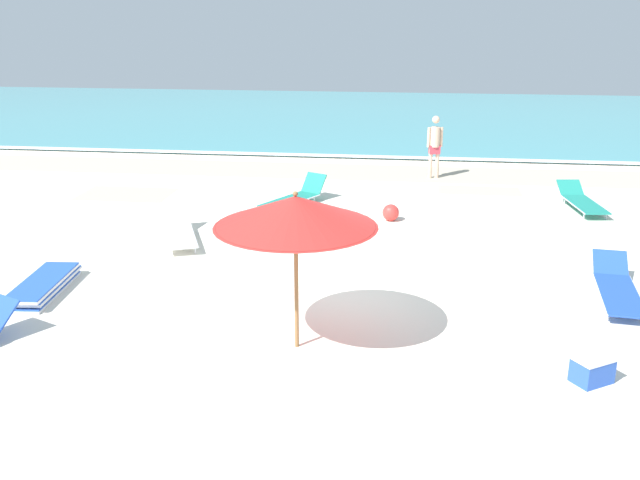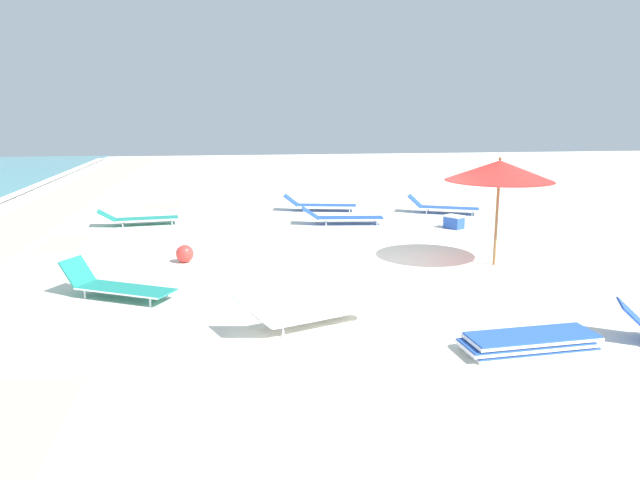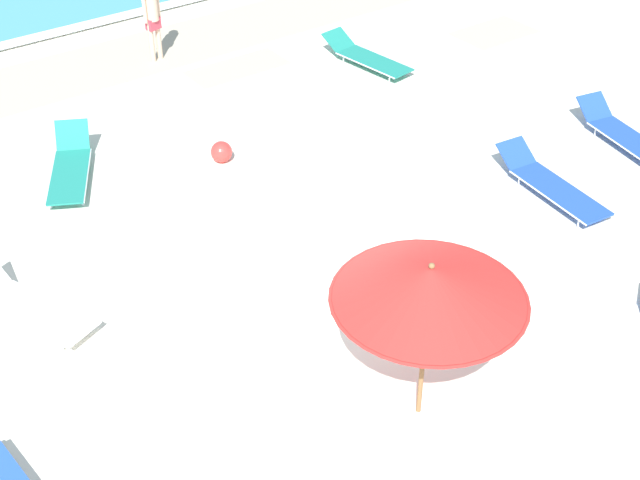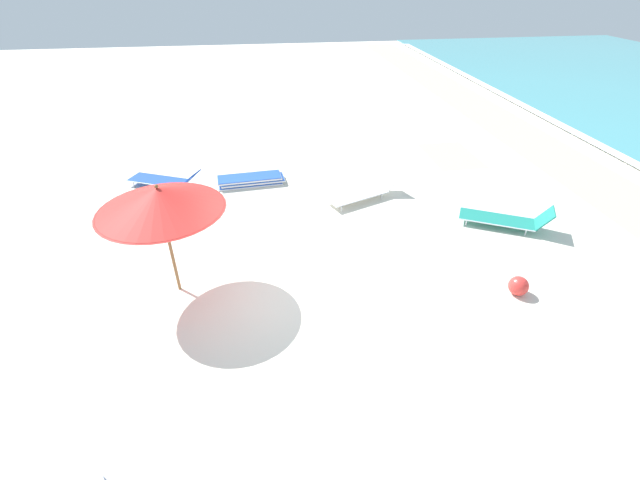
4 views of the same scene
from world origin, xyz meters
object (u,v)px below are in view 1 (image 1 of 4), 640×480
(sun_lounger_mid_beach_pair_a, at_px, (582,201))
(lounger_stack, at_px, (44,286))
(sun_lounger_under_umbrella, at_px, (617,288))
(beach_ball, at_px, (391,213))
(sun_lounger_near_water_right, at_px, (295,197))
(cooler_box, at_px, (592,369))
(beach_umbrella, at_px, (296,212))
(beachgoer_wading_adult, at_px, (435,143))
(sun_lounger_beside_umbrella, at_px, (178,231))

(sun_lounger_mid_beach_pair_a, bearing_deg, lounger_stack, -154.45)
(sun_lounger_under_umbrella, xyz_separation_m, beach_ball, (-3.88, 4.14, -0.01))
(sun_lounger_near_water_right, relative_size, sun_lounger_mid_beach_pair_a, 0.94)
(lounger_stack, height_order, sun_lounger_near_water_right, sun_lounger_near_water_right)
(cooler_box, bearing_deg, sun_lounger_under_umbrella, 36.37)
(sun_lounger_under_umbrella, distance_m, sun_lounger_mid_beach_pair_a, 5.78)
(beach_umbrella, xyz_separation_m, cooler_box, (3.94, -0.52, -1.81))
(sun_lounger_mid_beach_pair_a, distance_m, cooler_box, 8.83)
(beach_umbrella, bearing_deg, lounger_stack, 162.38)
(sun_lounger_near_water_right, bearing_deg, beach_ball, 4.49)
(beachgoer_wading_adult, bearing_deg, cooler_box, -96.14)
(sun_lounger_under_umbrella, xyz_separation_m, sun_lounger_mid_beach_pair_a, (0.64, 5.74, -0.00))
(sun_lounger_near_water_right, distance_m, beach_ball, 2.60)
(beachgoer_wading_adult, xyz_separation_m, cooler_box, (1.78, -11.55, -0.81))
(sun_lounger_under_umbrella, relative_size, beach_ball, 6.19)
(lounger_stack, bearing_deg, beach_umbrella, -22.49)
(beach_ball, bearing_deg, beachgoer_wading_adult, 76.77)
(sun_lounger_under_umbrella, height_order, sun_lounger_beside_umbrella, sun_lounger_beside_umbrella)
(sun_lounger_near_water_right, distance_m, sun_lounger_mid_beach_pair_a, 6.93)
(beach_umbrella, distance_m, beach_ball, 6.88)
(sun_lounger_under_umbrella, bearing_deg, beach_ball, 139.34)
(sun_lounger_under_umbrella, relative_size, sun_lounger_near_water_right, 1.12)
(sun_lounger_near_water_right, xyz_separation_m, beach_ball, (2.38, -1.03, -0.03))
(sun_lounger_under_umbrella, relative_size, sun_lounger_mid_beach_pair_a, 1.05)
(sun_lounger_beside_umbrella, xyz_separation_m, sun_lounger_mid_beach_pair_a, (8.84, 3.65, -0.01))
(beach_umbrella, distance_m, cooler_box, 4.37)
(beach_umbrella, bearing_deg, sun_lounger_under_umbrella, 25.69)
(beachgoer_wading_adult, height_order, cooler_box, beachgoer_wading_adult)
(sun_lounger_beside_umbrella, xyz_separation_m, cooler_box, (7.15, -5.01, -0.03))
(sun_lounger_under_umbrella, bearing_deg, sun_lounger_beside_umbrella, 171.89)
(sun_lounger_under_umbrella, bearing_deg, beach_umbrella, -148.12)
(cooler_box, bearing_deg, lounger_stack, 133.08)
(beach_ball, bearing_deg, sun_lounger_under_umbrella, -46.85)
(lounger_stack, xyz_separation_m, beach_ball, (5.70, 5.08, 0.07))
(lounger_stack, height_order, sun_lounger_under_umbrella, sun_lounger_under_umbrella)
(sun_lounger_mid_beach_pair_a, distance_m, beach_ball, 4.80)
(lounger_stack, height_order, sun_lounger_beside_umbrella, sun_lounger_beside_umbrella)
(sun_lounger_under_umbrella, distance_m, beachgoer_wading_adult, 9.11)
(beach_umbrella, bearing_deg, cooler_box, -7.55)
(sun_lounger_beside_umbrella, distance_m, beachgoer_wading_adult, 8.50)
(sun_lounger_beside_umbrella, bearing_deg, cooler_box, -57.37)
(sun_lounger_mid_beach_pair_a, bearing_deg, beachgoer_wading_adult, 132.67)
(sun_lounger_near_water_right, distance_m, cooler_box, 9.63)
(sun_lounger_near_water_right, xyz_separation_m, cooler_box, (5.21, -8.09, -0.03))
(lounger_stack, xyz_separation_m, sun_lounger_near_water_right, (3.32, 6.11, 0.10))
(sun_lounger_mid_beach_pair_a, relative_size, beachgoer_wading_adult, 1.28)
(sun_lounger_near_water_right, bearing_deg, cooler_box, -29.32)
(beach_umbrella, distance_m, sun_lounger_under_umbrella, 5.82)
(cooler_box, bearing_deg, beach_ball, 78.00)
(beach_ball, bearing_deg, sun_lounger_mid_beach_pair_a, 19.49)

